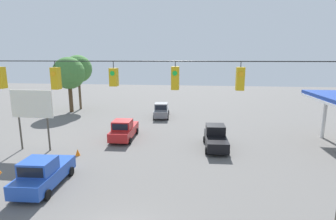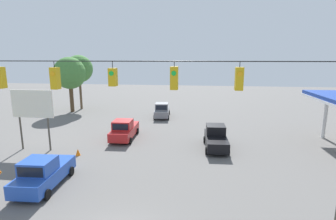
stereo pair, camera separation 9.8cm
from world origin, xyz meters
name	(u,v)px [view 2 (the right image)]	position (x,y,z in m)	size (l,w,h in m)	color
overhead_signal_span	(114,118)	(0.02, -0.93, 5.86)	(19.76, 0.38, 8.78)	#4C473D
pickup_truck_red_withflow_far	(124,130)	(4.14, -15.88, 0.98)	(2.39, 5.54, 2.12)	red
pickup_truck_blue_parked_shoulder	(43,173)	(6.43, -4.95, 0.98)	(2.46, 5.22, 2.12)	#234CB2
pickup_truck_grey_withflow_deep	(162,110)	(1.67, -26.50, 0.98)	(2.54, 5.53, 2.12)	slate
pickup_truck_black_oncoming_far	(216,138)	(-5.34, -14.18, 0.97)	(2.29, 5.14, 2.12)	black
traffic_cone_nearest	(36,182)	(7.06, -4.98, 0.29)	(0.42, 0.42, 0.59)	orange
traffic_cone_second	(60,164)	(6.99, -7.98, 0.29)	(0.42, 0.42, 0.59)	orange
traffic_cone_third	(78,152)	(6.82, -10.64, 0.29)	(0.42, 0.42, 0.59)	orange
roadside_billboard	(32,107)	(11.37, -11.59, 4.03)	(3.97, 0.16, 5.62)	#4C473D
tree_horizon_left	(79,69)	(15.94, -30.84, 6.62)	(4.42, 4.42, 8.86)	brown
tree_horizon_right	(70,73)	(16.36, -28.50, 6.04)	(4.92, 4.92, 8.55)	#4C3823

